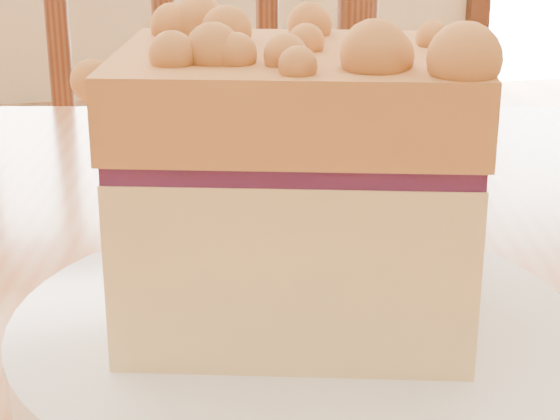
% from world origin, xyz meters
% --- Properties ---
extents(cafe_chair_main, '(0.48, 0.48, 0.97)m').
position_xyz_m(cafe_chair_main, '(0.14, 0.99, 0.49)').
color(cafe_chair_main, brown).
rests_on(cafe_chair_main, ground).
extents(plate, '(0.23, 0.23, 0.02)m').
position_xyz_m(plate, '(0.13, 0.31, 0.76)').
color(plate, white).
rests_on(plate, cafe_table_main).
extents(cake_slice, '(0.16, 0.13, 0.13)m').
position_xyz_m(cake_slice, '(0.13, 0.31, 0.83)').
color(cake_slice, '#FDDA8F').
rests_on(cake_slice, plate).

